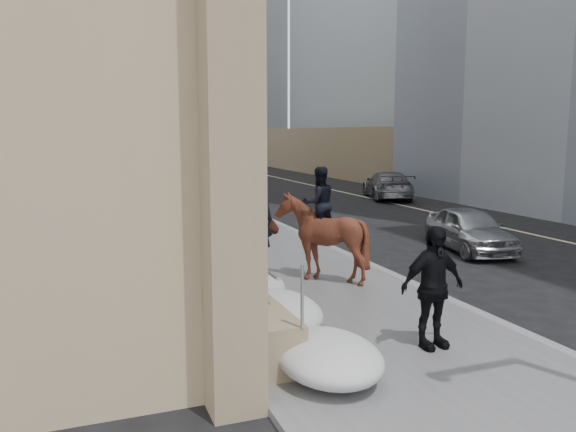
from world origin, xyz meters
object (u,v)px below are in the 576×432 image
object	(u,v)px
pedestrian	(432,287)
mounted_horse_right	(321,233)
mounted_horse_left	(256,257)
car_silver	(469,229)
car_grey	(387,185)

from	to	relation	value
pedestrian	mounted_horse_right	bearing A→B (deg)	86.74
mounted_horse_left	pedestrian	world-z (taller)	mounted_horse_left
car_silver	car_grey	size ratio (longest dim) A/B	0.76
mounted_horse_left	car_silver	bearing A→B (deg)	-139.98
car_silver	car_grey	xyz separation A→B (m)	(4.75, 12.93, 0.08)
mounted_horse_right	pedestrian	size ratio (longest dim) A/B	1.34
mounted_horse_right	car_grey	size ratio (longest dim) A/B	0.52
car_silver	mounted_horse_right	bearing A→B (deg)	-148.83
mounted_horse_right	pedestrian	xyz separation A→B (m)	(-0.03, -4.53, -0.13)
mounted_horse_left	mounted_horse_right	bearing A→B (deg)	-128.08
pedestrian	mounted_horse_left	bearing A→B (deg)	120.60
mounted_horse_right	car_grey	xyz separation A→B (m)	(10.60, 14.89, -0.51)
car_silver	pedestrian	bearing A→B (deg)	-119.52
mounted_horse_right	car_grey	bearing A→B (deg)	-126.77
mounted_horse_right	pedestrian	world-z (taller)	mounted_horse_right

